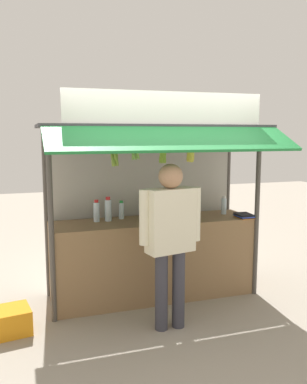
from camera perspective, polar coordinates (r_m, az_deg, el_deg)
The scene contains 17 objects.
ground_plane at distance 5.37m, azimuth -0.00°, elevation -14.26°, with size 20.00×20.00×0.00m, color #9E9384.
stall_counter at distance 5.20m, azimuth -0.00°, elevation -9.23°, with size 2.52×0.67×0.99m, color olive.
stall_structure at distance 5.07m, azimuth -0.29°, elevation 2.12°, with size 2.72×1.50×2.50m.
water_bottle_back_right at distance 5.13m, azimuth -4.51°, elevation -2.57°, with size 0.06×0.06×0.23m.
water_bottle_mid_right at distance 5.00m, azimuth -7.95°, elevation -2.70°, with size 0.08×0.08×0.27m.
water_bottle_front_right at distance 5.49m, azimuth 9.79°, elevation -1.89°, with size 0.07×0.07×0.24m.
water_bottle_far_left at distance 5.02m, azimuth -6.35°, elevation -2.48°, with size 0.08×0.08×0.30m.
water_bottle_right at distance 5.27m, azimuth 0.57°, elevation -2.30°, with size 0.06×0.06×0.22m.
water_bottle_center at distance 5.17m, azimuth 0.24°, elevation -2.48°, with size 0.06×0.06×0.23m.
magazine_stack_far_right at distance 5.32m, azimuth 12.53°, elevation -3.25°, with size 0.20×0.25×0.05m.
magazine_stack_mid_left at distance 5.00m, azimuth 4.17°, elevation -3.81°, with size 0.22×0.26×0.05m.
banana_bunch_inner_right at distance 4.45m, azimuth -2.60°, elevation 5.60°, with size 0.11×0.11×0.26m.
banana_bunch_leftmost at distance 4.40m, azimuth -5.45°, elevation 4.63°, with size 0.11×0.10×0.32m.
banana_bunch_rightmost at distance 4.67m, azimuth 5.19°, elevation 5.07°, with size 0.11×0.11×0.30m.
banana_bunch_inner_left at distance 4.55m, azimuth 1.30°, elevation 5.00°, with size 0.10×0.10×0.30m.
vendor_person at distance 4.22m, azimuth 2.36°, elevation -5.50°, with size 0.66×0.31×1.75m.
plastic_crate at distance 4.66m, azimuth -19.21°, elevation -16.59°, with size 0.37×0.37×0.26m, color orange.
Camera 1 is at (-1.55, -4.71, 2.05)m, focal length 38.23 mm.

